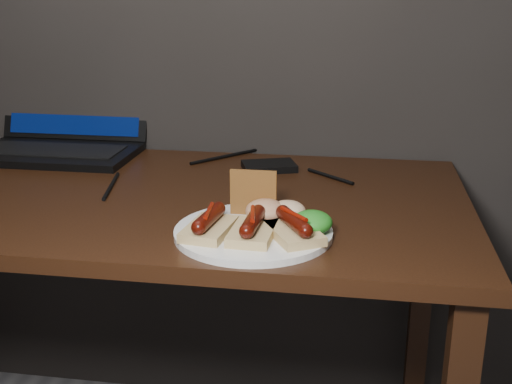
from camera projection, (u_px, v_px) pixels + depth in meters
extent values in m
cube|color=black|center=(130.00, 198.00, 1.35)|extent=(1.40, 0.70, 0.03)
cube|color=black|center=(420.00, 312.00, 1.65)|extent=(0.05, 0.05, 0.72)
cube|color=black|center=(54.00, 154.00, 1.61)|extent=(0.40, 0.24, 0.02)
cube|color=black|center=(54.00, 150.00, 1.61)|extent=(0.34, 0.13, 0.00)
cube|color=black|center=(77.00, 95.00, 1.72)|extent=(0.40, 0.09, 0.23)
cube|color=#07174D|center=(77.00, 95.00, 1.72)|extent=(0.36, 0.07, 0.20)
cube|color=black|center=(269.00, 166.00, 1.50)|extent=(0.14, 0.12, 0.02)
cylinder|color=black|center=(111.00, 186.00, 1.37)|extent=(0.04, 0.18, 0.01)
cylinder|color=black|center=(227.00, 156.00, 1.61)|extent=(0.15, 0.17, 0.01)
cylinder|color=black|center=(330.00, 176.00, 1.44)|extent=(0.11, 0.10, 0.01)
cylinder|color=white|center=(253.00, 232.00, 1.11)|extent=(0.28, 0.28, 0.01)
cube|color=#DBC681|center=(209.00, 229.00, 1.09)|extent=(0.08, 0.12, 0.02)
cylinder|color=#4A0E04|center=(209.00, 218.00, 1.08)|extent=(0.04, 0.10, 0.02)
sphere|color=#4A0E04|center=(198.00, 227.00, 1.04)|extent=(0.03, 0.02, 0.02)
sphere|color=#4A0E04|center=(219.00, 209.00, 1.13)|extent=(0.03, 0.02, 0.02)
cylinder|color=#660F04|center=(209.00, 211.00, 1.08)|extent=(0.01, 0.07, 0.01)
cube|color=#DBC681|center=(253.00, 233.00, 1.07)|extent=(0.08, 0.12, 0.02)
cylinder|color=#4A0E04|center=(253.00, 221.00, 1.07)|extent=(0.03, 0.10, 0.02)
sphere|color=#4A0E04|center=(247.00, 231.00, 1.02)|extent=(0.03, 0.02, 0.02)
sphere|color=#4A0E04|center=(258.00, 212.00, 1.11)|extent=(0.03, 0.02, 0.02)
cylinder|color=#660F04|center=(253.00, 214.00, 1.06)|extent=(0.02, 0.07, 0.01)
cube|color=#DBC681|center=(294.00, 233.00, 1.07)|extent=(0.12, 0.13, 0.02)
cylinder|color=#4A0E04|center=(294.00, 221.00, 1.07)|extent=(0.07, 0.10, 0.02)
sphere|color=#4A0E04|center=(306.00, 231.00, 1.02)|extent=(0.03, 0.02, 0.02)
sphere|color=#4A0E04|center=(283.00, 212.00, 1.11)|extent=(0.03, 0.02, 0.02)
cylinder|color=#660F04|center=(294.00, 214.00, 1.06)|extent=(0.05, 0.06, 0.01)
cube|color=#935828|center=(253.00, 193.00, 1.17)|extent=(0.08, 0.01, 0.08)
ellipsoid|color=#136113|center=(312.00, 222.00, 1.09)|extent=(0.07, 0.07, 0.04)
ellipsoid|color=#A12510|center=(265.00, 211.00, 1.14)|extent=(0.07, 0.07, 0.04)
ellipsoid|color=beige|center=(288.00, 211.00, 1.15)|extent=(0.06, 0.06, 0.04)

